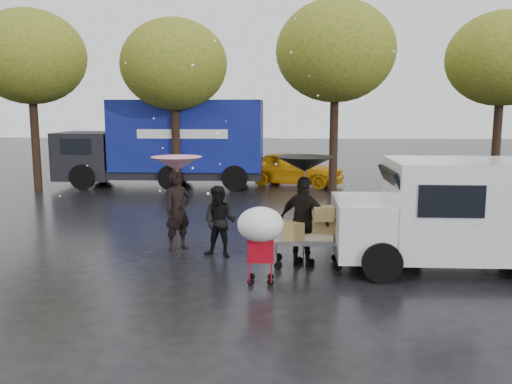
# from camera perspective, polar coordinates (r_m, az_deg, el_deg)

# --- Properties ---
(ground) EXTENTS (90.00, 90.00, 0.00)m
(ground) POSITION_cam_1_polar(r_m,az_deg,el_deg) (11.05, -0.61, -8.09)
(ground) COLOR black
(ground) RESTS_ON ground
(person_pink) EXTENTS (0.77, 0.77, 1.80)m
(person_pink) POSITION_cam_1_polar(r_m,az_deg,el_deg) (12.45, -8.23, -1.97)
(person_pink) COLOR black
(person_pink) RESTS_ON ground
(person_middle) EXTENTS (0.88, 0.76, 1.56)m
(person_middle) POSITION_cam_1_polar(r_m,az_deg,el_deg) (11.76, -3.84, -3.13)
(person_middle) COLOR black
(person_middle) RESTS_ON ground
(person_black) EXTENTS (1.17, 0.89, 1.85)m
(person_black) POSITION_cam_1_polar(r_m,az_deg,el_deg) (11.10, 5.06, -3.10)
(person_black) COLOR black
(person_black) RESTS_ON ground
(umbrella_pink) EXTENTS (1.15, 1.15, 2.13)m
(umbrella_pink) POSITION_cam_1_polar(r_m,az_deg,el_deg) (12.29, -8.34, 2.98)
(umbrella_pink) COLOR #4C4C4C
(umbrella_pink) RESTS_ON ground
(umbrella_black) EXTENTS (1.16, 1.16, 2.26)m
(umbrella_black) POSITION_cam_1_polar(r_m,az_deg,el_deg) (10.92, 5.15, 2.95)
(umbrella_black) COLOR #4C4C4C
(umbrella_black) RESTS_ON ground
(vendor_cart) EXTENTS (1.52, 0.80, 1.27)m
(vendor_cart) POSITION_cam_1_polar(r_m,az_deg,el_deg) (11.13, 5.90, -4.14)
(vendor_cart) COLOR slate
(vendor_cart) RESTS_ON ground
(shopping_cart) EXTENTS (0.84, 0.84, 1.46)m
(shopping_cart) POSITION_cam_1_polar(r_m,az_deg,el_deg) (9.80, 0.47, -3.87)
(shopping_cart) COLOR red
(shopping_cart) RESTS_ON ground
(white_van) EXTENTS (4.91, 2.18, 2.20)m
(white_van) POSITION_cam_1_polar(r_m,az_deg,el_deg) (11.60, 21.28, -1.99)
(white_van) COLOR white
(white_van) RESTS_ON ground
(blue_truck) EXTENTS (8.30, 2.60, 3.50)m
(blue_truck) POSITION_cam_1_polar(r_m,az_deg,el_deg) (22.42, -9.25, 5.09)
(blue_truck) COLOR navy
(blue_truck) RESTS_ON ground
(box_ground_near) EXTENTS (0.66, 0.58, 0.50)m
(box_ground_near) POSITION_cam_1_polar(r_m,az_deg,el_deg) (11.94, 15.40, -5.87)
(box_ground_near) COLOR olive
(box_ground_near) RESTS_ON ground
(box_ground_far) EXTENTS (0.49, 0.43, 0.32)m
(box_ground_far) POSITION_cam_1_polar(r_m,az_deg,el_deg) (11.95, 13.21, -6.21)
(box_ground_far) COLOR olive
(box_ground_far) RESTS_ON ground
(yellow_taxi) EXTENTS (4.49, 3.05, 1.42)m
(yellow_taxi) POSITION_cam_1_polar(r_m,az_deg,el_deg) (22.46, 3.96, 2.51)
(yellow_taxi) COLOR #E8A10C
(yellow_taxi) RESTS_ON ground
(tree_row) EXTENTS (21.60, 4.40, 7.12)m
(tree_row) POSITION_cam_1_polar(r_m,az_deg,el_deg) (20.64, -0.11, 13.95)
(tree_row) COLOR black
(tree_row) RESTS_ON ground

